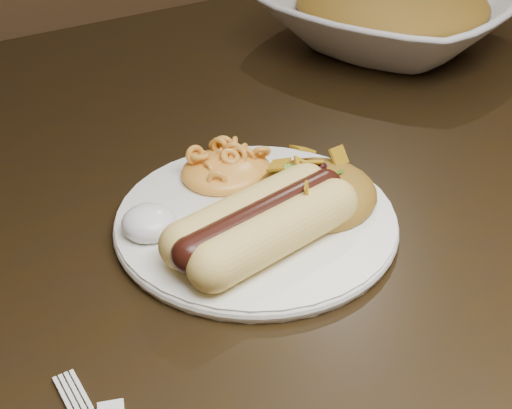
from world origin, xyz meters
TOP-DOWN VIEW (x-y plane):
  - table at (0.00, 0.00)m, footprint 1.60×0.90m
  - plate at (-0.06, -0.05)m, footprint 0.27×0.27m
  - hotdog at (-0.07, -0.08)m, footprint 0.13×0.09m
  - mac_and_cheese at (-0.05, 0.02)m, footprint 0.08×0.08m
  - sour_cream at (-0.14, -0.02)m, footprint 0.04×0.04m
  - taco_salad at (-0.01, -0.06)m, footprint 0.10×0.09m
  - serving_bowl at (0.28, 0.19)m, footprint 0.37×0.37m
  - bowl_filling at (0.28, 0.19)m, footprint 0.24×0.24m

SIDE VIEW (x-z plane):
  - table at x=0.00m, z-range 0.28..1.03m
  - plate at x=-0.06m, z-range 0.75..0.76m
  - sour_cream at x=-0.14m, z-range 0.76..0.79m
  - mac_and_cheese at x=-0.05m, z-range 0.76..0.79m
  - taco_salad at x=-0.01m, z-range 0.76..0.80m
  - hotdog at x=-0.07m, z-range 0.76..0.80m
  - serving_bowl at x=0.28m, z-range 0.75..0.82m
  - bowl_filling at x=0.28m, z-range 0.77..0.83m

